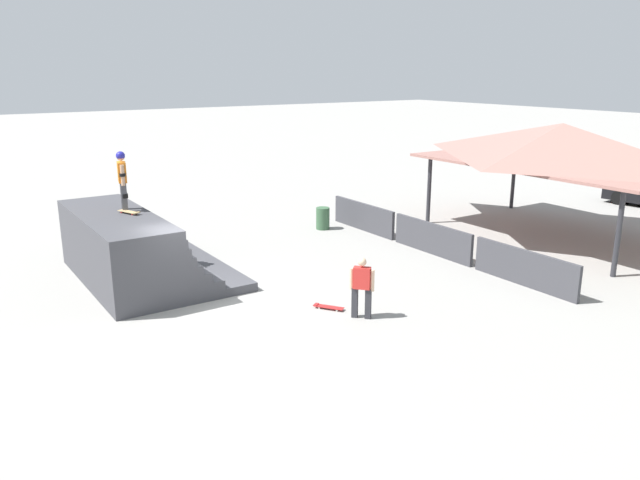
# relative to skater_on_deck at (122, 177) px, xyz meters

# --- Properties ---
(ground_plane) EXTENTS (160.00, 160.00, 0.00)m
(ground_plane) POSITION_rel_skater_on_deck_xyz_m (3.42, 0.93, -3.03)
(ground_plane) COLOR gray
(quarter_pipe_ramp) EXTENTS (5.86, 3.96, 2.04)m
(quarter_pipe_ramp) POSITION_rel_skater_on_deck_xyz_m (0.33, -0.03, -2.14)
(quarter_pipe_ramp) COLOR #424247
(quarter_pipe_ramp) RESTS_ON ground
(skater_on_deck) EXTENTS (0.75, 0.32, 1.73)m
(skater_on_deck) POSITION_rel_skater_on_deck_xyz_m (0.00, 0.00, 0.00)
(skater_on_deck) COLOR #4C4C51
(skater_on_deck) RESTS_ON quarter_pipe_ramp
(skateboard_on_deck) EXTENTS (0.79, 0.48, 0.09)m
(skateboard_on_deck) POSITION_rel_skater_on_deck_xyz_m (0.52, -0.03, -0.94)
(skateboard_on_deck) COLOR red
(skateboard_on_deck) RESTS_ON quarter_pipe_ramp
(bystander_walking) EXTENTS (0.53, 0.50, 1.57)m
(bystander_walking) POSITION_rel_skater_on_deck_xyz_m (6.39, 3.86, -2.16)
(bystander_walking) COLOR #2D2D33
(bystander_walking) RESTS_ON ground
(skateboard_on_ground) EXTENTS (0.77, 0.62, 0.09)m
(skateboard_on_ground) POSITION_rel_skater_on_deck_xyz_m (5.45, 3.48, -2.97)
(skateboard_on_ground) COLOR silver
(skateboard_on_ground) RESTS_ON ground
(barrier_fence) EXTENTS (11.22, 0.12, 1.05)m
(barrier_fence) POSITION_rel_skater_on_deck_xyz_m (3.22, 9.23, -2.51)
(barrier_fence) COLOR #3D3D42
(barrier_fence) RESTS_ON ground
(pavilion_shelter) EXTENTS (9.52, 5.94, 4.16)m
(pavilion_shelter) POSITION_rel_skater_on_deck_xyz_m (3.97, 14.64, 0.37)
(pavilion_shelter) COLOR #2D2D33
(pavilion_shelter) RESTS_ON ground
(trash_bin) EXTENTS (0.52, 0.52, 0.85)m
(trash_bin) POSITION_rel_skater_on_deck_xyz_m (-1.58, 8.02, -2.61)
(trash_bin) COLOR #385B3D
(trash_bin) RESTS_ON ground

